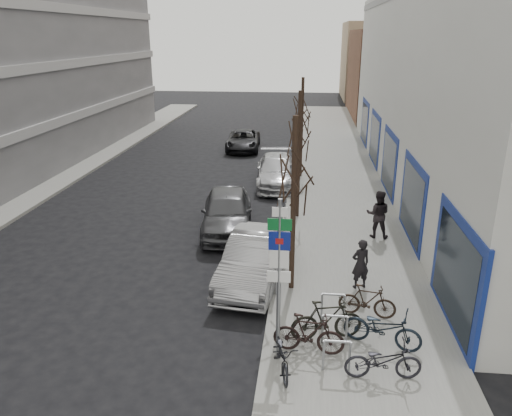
% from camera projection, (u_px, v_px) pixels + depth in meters
% --- Properties ---
extents(ground, '(120.00, 120.00, 0.00)m').
position_uv_depth(ground, '(183.00, 353.00, 12.63)').
color(ground, black).
rests_on(ground, ground).
extents(sidewalk_east, '(5.00, 70.00, 0.15)m').
position_uv_depth(sidewalk_east, '(341.00, 219.00, 21.54)').
color(sidewalk_east, slate).
rests_on(sidewalk_east, ground).
extents(sidewalk_west, '(3.00, 70.00, 0.15)m').
position_uv_depth(sidewalk_west, '(3.00, 207.00, 23.08)').
color(sidewalk_west, slate).
rests_on(sidewalk_west, ground).
extents(brick_building_far, '(12.00, 14.00, 8.00)m').
position_uv_depth(brick_building_far, '(416.00, 74.00, 47.56)').
color(brick_building_far, brown).
rests_on(brick_building_far, ground).
extents(tan_building_far, '(13.00, 12.00, 9.00)m').
position_uv_depth(tan_building_far, '(397.00, 61.00, 61.43)').
color(tan_building_far, '#937A5B').
rests_on(tan_building_far, ground).
extents(highway_sign_pole, '(0.55, 0.10, 4.20)m').
position_uv_depth(highway_sign_pole, '(279.00, 270.00, 11.57)').
color(highway_sign_pole, gray).
rests_on(highway_sign_pole, ground).
extents(bike_rack, '(0.66, 2.26, 0.83)m').
position_uv_depth(bike_rack, '(335.00, 326.00, 12.60)').
color(bike_rack, gray).
rests_on(bike_rack, sidewalk_east).
extents(tree_near, '(1.80, 1.80, 5.50)m').
position_uv_depth(tree_near, '(294.00, 164.00, 14.30)').
color(tree_near, black).
rests_on(tree_near, ground).
extents(tree_mid, '(1.80, 1.80, 5.50)m').
position_uv_depth(tree_mid, '(300.00, 125.00, 20.40)').
color(tree_mid, black).
rests_on(tree_mid, ground).
extents(tree_far, '(1.80, 1.80, 5.50)m').
position_uv_depth(tree_far, '(302.00, 104.00, 26.50)').
color(tree_far, black).
rests_on(tree_far, ground).
extents(meter_front, '(0.10, 0.08, 1.27)m').
position_uv_depth(meter_front, '(276.00, 271.00, 14.93)').
color(meter_front, gray).
rests_on(meter_front, sidewalk_east).
extents(meter_mid, '(0.10, 0.08, 1.27)m').
position_uv_depth(meter_mid, '(285.00, 210.00, 20.09)').
color(meter_mid, gray).
rests_on(meter_mid, sidewalk_east).
extents(meter_back, '(0.10, 0.08, 1.27)m').
position_uv_depth(meter_back, '(291.00, 174.00, 25.25)').
color(meter_back, gray).
rests_on(meter_back, sidewalk_east).
extents(bike_near_left, '(0.82, 1.70, 1.00)m').
position_uv_depth(bike_near_left, '(282.00, 352.00, 11.58)').
color(bike_near_left, black).
rests_on(bike_near_left, sidewalk_east).
extents(bike_near_right, '(1.83, 0.70, 1.08)m').
position_uv_depth(bike_near_right, '(309.00, 333.00, 12.23)').
color(bike_near_right, black).
rests_on(bike_near_right, sidewalk_east).
extents(bike_mid_curb, '(2.06, 1.17, 1.20)m').
position_uv_depth(bike_mid_curb, '(383.00, 325.00, 12.49)').
color(bike_mid_curb, black).
rests_on(bike_mid_curb, sidewalk_east).
extents(bike_mid_inner, '(1.99, 1.00, 1.16)m').
position_uv_depth(bike_mid_inner, '(327.00, 319.00, 12.77)').
color(bike_mid_inner, black).
rests_on(bike_mid_inner, sidewalk_east).
extents(bike_far_curb, '(1.80, 0.67, 1.08)m').
position_uv_depth(bike_far_curb, '(383.00, 358.00, 11.32)').
color(bike_far_curb, black).
rests_on(bike_far_curb, sidewalk_east).
extents(bike_far_inner, '(1.67, 0.78, 0.98)m').
position_uv_depth(bike_far_inner, '(367.00, 301.00, 13.84)').
color(bike_far_inner, black).
rests_on(bike_far_inner, sidewalk_east).
extents(parked_car_front, '(2.24, 4.97, 1.58)m').
position_uv_depth(parked_car_front, '(255.00, 259.00, 16.07)').
color(parked_car_front, '#949499').
rests_on(parked_car_front, ground).
extents(parked_car_mid, '(2.63, 5.19, 1.69)m').
position_uv_depth(parked_car_mid, '(227.00, 211.00, 20.18)').
color(parked_car_mid, '#454549').
rests_on(parked_car_mid, ground).
extents(parked_car_back, '(2.58, 5.48, 1.55)m').
position_uv_depth(parked_car_back, '(277.00, 171.00, 26.41)').
color(parked_car_back, '#B8B9BE').
rests_on(parked_car_back, ground).
extents(lane_car, '(2.46, 4.88, 1.32)m').
position_uv_depth(lane_car, '(243.00, 140.00, 34.54)').
color(lane_car, black).
rests_on(lane_car, ground).
extents(pedestrian_near, '(0.69, 0.57, 1.61)m').
position_uv_depth(pedestrian_near, '(360.00, 264.00, 15.33)').
color(pedestrian_near, black).
rests_on(pedestrian_near, sidewalk_east).
extents(pedestrian_far, '(0.76, 0.56, 1.90)m').
position_uv_depth(pedestrian_far, '(378.00, 214.00, 19.16)').
color(pedestrian_far, black).
rests_on(pedestrian_far, sidewalk_east).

